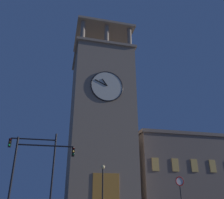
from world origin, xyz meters
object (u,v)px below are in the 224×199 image
(traffic_signal_mid, at_px, (35,163))
(no_horn_sign, at_px, (180,184))
(adjacent_wing_building, at_px, (200,170))
(street_lamp, at_px, (103,178))
(traffic_signal_near, at_px, (40,159))
(clocktower, at_px, (101,121))

(traffic_signal_mid, relative_size, no_horn_sign, 1.94)
(adjacent_wing_building, relative_size, no_horn_sign, 7.06)
(no_horn_sign, bearing_deg, street_lamp, -49.10)
(traffic_signal_near, bearing_deg, traffic_signal_mid, 83.13)
(adjacent_wing_building, relative_size, traffic_signal_mid, 3.65)
(street_lamp, bearing_deg, traffic_signal_near, 29.62)
(traffic_signal_near, relative_size, traffic_signal_mid, 1.16)
(street_lamp, distance_m, no_horn_sign, 8.41)
(clocktower, xyz_separation_m, adjacent_wing_building, (-16.55, -1.20, -6.68))
(adjacent_wing_building, distance_m, traffic_signal_mid, 28.16)
(clocktower, distance_m, traffic_signal_mid, 17.20)
(traffic_signal_mid, relative_size, street_lamp, 1.29)
(traffic_signal_near, height_order, street_lamp, traffic_signal_near)
(traffic_signal_near, bearing_deg, clocktower, -123.74)
(street_lamp, bearing_deg, adjacent_wing_building, -153.79)
(traffic_signal_mid, xyz_separation_m, street_lamp, (-6.64, -5.71, -0.68))
(adjacent_wing_building, xyz_separation_m, traffic_signal_near, (23.94, 12.27, -0.83))
(no_horn_sign, bearing_deg, traffic_signal_mid, -2.92)
(traffic_signal_near, xyz_separation_m, street_lamp, (-6.39, -3.63, -1.22))
(traffic_signal_mid, bearing_deg, traffic_signal_near, -96.87)
(clocktower, bearing_deg, street_lamp, 82.32)
(street_lamp, height_order, no_horn_sign, street_lamp)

